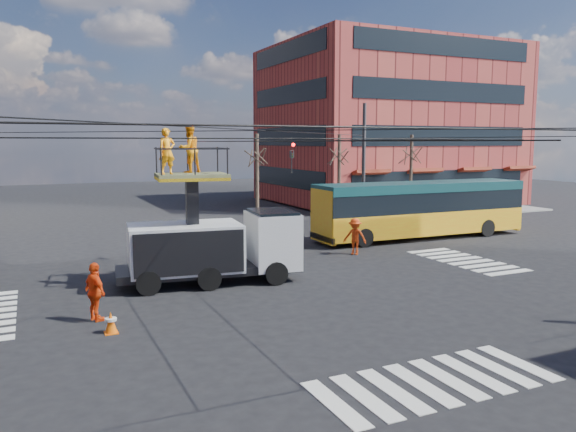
# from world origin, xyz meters

# --- Properties ---
(ground) EXTENTS (120.00, 120.00, 0.00)m
(ground) POSITION_xyz_m (0.00, 0.00, 0.00)
(ground) COLOR black
(ground) RESTS_ON ground
(sidewalk_ne) EXTENTS (18.00, 18.00, 0.12)m
(sidewalk_ne) POSITION_xyz_m (21.00, 21.00, 0.06)
(sidewalk_ne) COLOR slate
(sidewalk_ne) RESTS_ON ground
(crosswalks) EXTENTS (22.40, 22.40, 0.02)m
(crosswalks) POSITION_xyz_m (0.00, 0.00, 0.01)
(crosswalks) COLOR silver
(crosswalks) RESTS_ON ground
(building_ne) EXTENTS (20.06, 16.06, 14.00)m
(building_ne) POSITION_xyz_m (21.98, 23.98, 7.00)
(building_ne) COLOR maroon
(building_ne) RESTS_ON ground
(overhead_network) EXTENTS (24.24, 24.24, 8.00)m
(overhead_network) POSITION_xyz_m (-0.07, 0.40, 4.29)
(overhead_network) COLOR #2D2D30
(overhead_network) RESTS_ON ground
(tree_a) EXTENTS (2.00, 2.00, 6.00)m
(tree_a) POSITION_xyz_m (5.00, 13.50, 4.63)
(tree_a) COLOR #382B21
(tree_a) RESTS_ON ground
(tree_b) EXTENTS (2.00, 2.00, 6.00)m
(tree_b) POSITION_xyz_m (11.00, 13.50, 4.63)
(tree_b) COLOR #382B21
(tree_b) RESTS_ON ground
(tree_c) EXTENTS (2.00, 2.00, 6.00)m
(tree_c) POSITION_xyz_m (17.00, 13.50, 4.63)
(tree_c) COLOR #382B21
(tree_c) RESTS_ON ground
(utility_truck) EXTENTS (7.22, 3.30, 6.14)m
(utility_truck) POSITION_xyz_m (-1.79, 1.06, 2.03)
(utility_truck) COLOR black
(utility_truck) RESTS_ON ground
(city_bus) EXTENTS (12.90, 2.81, 3.20)m
(city_bus) POSITION_xyz_m (12.07, 5.99, 1.73)
(city_bus) COLOR orange
(city_bus) RESTS_ON ground
(traffic_cone) EXTENTS (0.36, 0.36, 0.64)m
(traffic_cone) POSITION_xyz_m (-6.28, -3.44, 0.32)
(traffic_cone) COLOR #FF670A
(traffic_cone) RESTS_ON ground
(worker_ground) EXTENTS (0.82, 1.16, 1.83)m
(worker_ground) POSITION_xyz_m (-6.55, -2.09, 0.91)
(worker_ground) COLOR #F6470F
(worker_ground) RESTS_ON ground
(flagger) EXTENTS (1.27, 1.30, 1.78)m
(flagger) POSITION_xyz_m (6.11, 3.41, 0.89)
(flagger) COLOR red
(flagger) RESTS_ON ground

